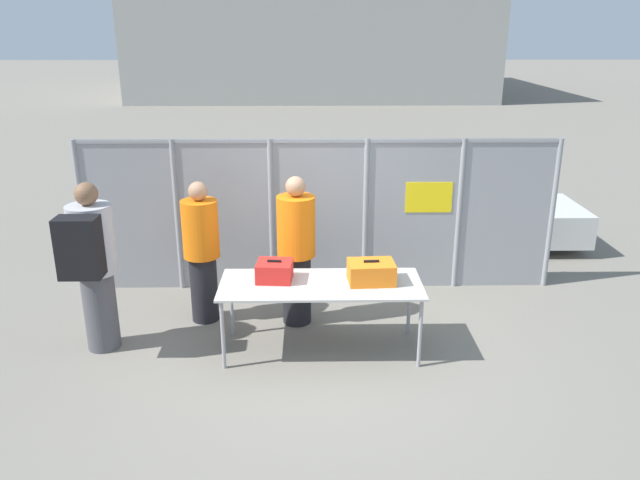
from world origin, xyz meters
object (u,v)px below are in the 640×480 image
Objects in this scene: utility_trailer at (475,222)px; suitcase_red at (275,271)px; suitcase_orange at (371,272)px; traveler_hooded at (92,262)px; inspection_table at (321,288)px; security_worker_near at (296,249)px; security_worker_far at (202,251)px.

suitcase_red is at bearing -132.36° from utility_trailer.
traveler_hooded is (-2.89, 0.01, 0.12)m from suitcase_orange.
traveler_hooded is (-1.87, -0.06, 0.13)m from suitcase_red.
inspection_table is 0.76m from security_worker_near.
traveler_hooded is 1.24m from security_worker_far.
security_worker_near is 1.04× the size of security_worker_far.
suitcase_red is 0.22× the size of security_worker_near.
inspection_table is at bearing -11.57° from suitcase_red.
utility_trailer is (3.85, 2.60, -0.48)m from security_worker_far.
traveler_hooded reaches higher than suitcase_orange.
security_worker_near is at bearing 174.98° from security_worker_far.
suitcase_orange is 0.28× the size of security_worker_near.
security_worker_far reaches higher than suitcase_orange.
security_worker_near is at bearing 19.03° from traveler_hooded.
inspection_table is 1.15× the size of traveler_hooded.
security_worker_far is 0.40× the size of utility_trailer.
utility_trailer is at bearing 53.50° from inspection_table.
security_worker_near is at bearing 69.85° from suitcase_red.
suitcase_orange reaches higher than utility_trailer.
security_worker_far is at bearing 150.60° from inspection_table.
traveler_hooded reaches higher than suitcase_red.
security_worker_far is at bearing 142.64° from suitcase_red.
security_worker_far is (-1.36, 0.77, 0.14)m from inspection_table.
suitcase_orange is 2.89m from traveler_hooded.
suitcase_orange is 3.90m from utility_trailer.
inspection_table is 1.20× the size of security_worker_near.
traveler_hooded reaches higher than utility_trailer.
suitcase_orange is at bearing -120.52° from utility_trailer.
utility_trailer is at bearing -136.35° from security_worker_near.
inspection_table is at bearing 0.77° from traveler_hooded.
inspection_table is 2.38m from traveler_hooded.
traveler_hooded is at bearing -178.24° from suitcase_red.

